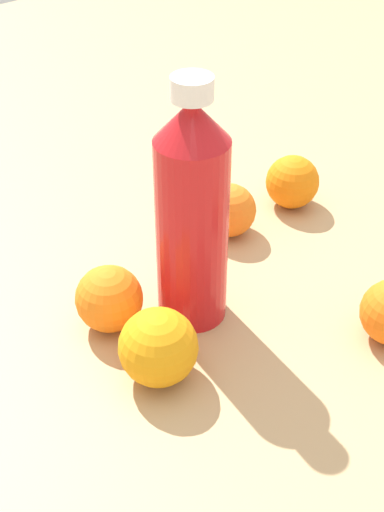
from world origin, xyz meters
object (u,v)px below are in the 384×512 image
at_px(water_bottle, 192,214).
at_px(orange_4, 229,210).
at_px(orange_0, 109,299).
at_px(orange_2, 158,347).
at_px(orange_1, 292,182).

relative_size(water_bottle, orange_4, 4.02).
bearing_deg(orange_4, orange_0, -169.62).
bearing_deg(water_bottle, orange_4, 38.09).
bearing_deg(orange_2, water_bottle, 29.74).
xyz_separation_m(water_bottle, orange_4, (0.14, 0.09, -0.10)).
relative_size(orange_2, orange_4, 1.16).
xyz_separation_m(water_bottle, orange_2, (-0.09, -0.05, -0.09)).
relative_size(water_bottle, orange_1, 3.83).
distance_m(water_bottle, orange_4, 0.19).
height_order(orange_1, orange_2, orange_2).
xyz_separation_m(water_bottle, orange_1, (0.26, 0.08, -0.10)).
height_order(water_bottle, orange_4, water_bottle).
bearing_deg(orange_0, orange_1, 5.45).
relative_size(orange_1, orange_2, 0.91).
distance_m(orange_0, orange_4, 0.23).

